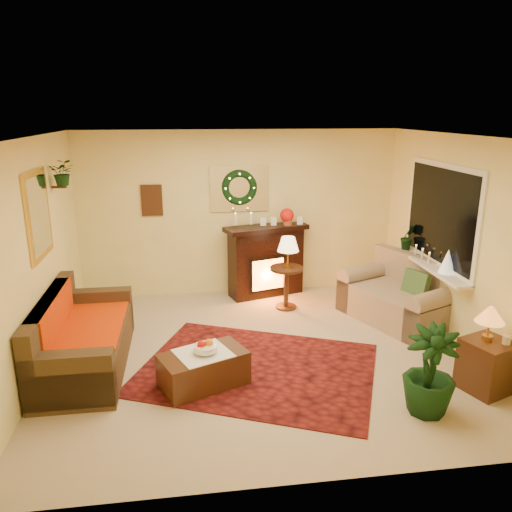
{
  "coord_description": "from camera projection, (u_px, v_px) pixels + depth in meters",
  "views": [
    {
      "loc": [
        -0.82,
        -5.49,
        2.88
      ],
      "look_at": [
        0.0,
        0.35,
        1.15
      ],
      "focal_mm": 35.0,
      "sensor_mm": 36.0,
      "label": 1
    }
  ],
  "objects": [
    {
      "name": "floor",
      "position": [
        260.0,
        353.0,
        6.13
      ],
      "size": [
        5.0,
        5.0,
        0.0
      ],
      "primitive_type": "plane",
      "color": "beige",
      "rests_on": "ground"
    },
    {
      "name": "ceiling",
      "position": [
        260.0,
        137.0,
        5.4
      ],
      "size": [
        5.0,
        5.0,
        0.0
      ],
      "primitive_type": "plane",
      "color": "white",
      "rests_on": "ground"
    },
    {
      "name": "wall_back",
      "position": [
        239.0,
        214.0,
        7.9
      ],
      "size": [
        5.0,
        5.0,
        0.0
      ],
      "primitive_type": "plane",
      "color": "#EFD88C",
      "rests_on": "ground"
    },
    {
      "name": "wall_front",
      "position": [
        306.0,
        336.0,
        3.63
      ],
      "size": [
        5.0,
        5.0,
        0.0
      ],
      "primitive_type": "plane",
      "color": "#EFD88C",
      "rests_on": "ground"
    },
    {
      "name": "wall_left",
      "position": [
        34.0,
        261.0,
        5.43
      ],
      "size": [
        4.5,
        4.5,
        0.0
      ],
      "primitive_type": "plane",
      "color": "#EFD88C",
      "rests_on": "ground"
    },
    {
      "name": "wall_right",
      "position": [
        462.0,
        244.0,
        6.1
      ],
      "size": [
        4.5,
        4.5,
        0.0
      ],
      "primitive_type": "plane",
      "color": "#EFD88C",
      "rests_on": "ground"
    },
    {
      "name": "area_rug",
      "position": [
        257.0,
        369.0,
        5.76
      ],
      "size": [
        3.17,
        2.83,
        0.01
      ],
      "primitive_type": "cube",
      "rotation": [
        0.0,
        0.0,
        -0.41
      ],
      "color": "#51050E",
      "rests_on": "floor"
    },
    {
      "name": "sofa",
      "position": [
        85.0,
        332.0,
        5.73
      ],
      "size": [
        0.89,
        2.0,
        0.86
      ],
      "primitive_type": "cube",
      "rotation": [
        0.0,
        0.0,
        0.0
      ],
      "color": "#4B3222",
      "rests_on": "floor"
    },
    {
      "name": "red_throw",
      "position": [
        85.0,
        325.0,
        5.85
      ],
      "size": [
        0.88,
        1.43,
        0.02
      ],
      "primitive_type": "cube",
      "color": "red",
      "rests_on": "sofa"
    },
    {
      "name": "fireplace",
      "position": [
        266.0,
        262.0,
        7.97
      ],
      "size": [
        1.22,
        0.69,
        1.07
      ],
      "primitive_type": "cube",
      "rotation": [
        0.0,
        0.0,
        0.29
      ],
      "color": "black",
      "rests_on": "floor"
    },
    {
      "name": "poinsettia",
      "position": [
        287.0,
        215.0,
        7.78
      ],
      "size": [
        0.22,
        0.22,
        0.22
      ],
      "primitive_type": "sphere",
      "color": "red",
      "rests_on": "fireplace"
    },
    {
      "name": "mantel_candle_a",
      "position": [
        236.0,
        219.0,
        7.67
      ],
      "size": [
        0.06,
        0.06,
        0.17
      ],
      "primitive_type": "cylinder",
      "color": "white",
      "rests_on": "fireplace"
    },
    {
      "name": "mantel_candle_b",
      "position": [
        251.0,
        219.0,
        7.72
      ],
      "size": [
        0.06,
        0.06,
        0.17
      ],
      "primitive_type": "cylinder",
      "color": "#FBF1CD",
      "rests_on": "fireplace"
    },
    {
      "name": "mantel_mirror",
      "position": [
        239.0,
        189.0,
        7.77
      ],
      "size": [
        0.92,
        0.02,
        0.72
      ],
      "primitive_type": "cube",
      "color": "white",
      "rests_on": "wall_back"
    },
    {
      "name": "wreath",
      "position": [
        240.0,
        188.0,
        7.73
      ],
      "size": [
        0.55,
        0.11,
        0.55
      ],
      "primitive_type": "torus",
      "rotation": [
        1.57,
        0.0,
        0.0
      ],
      "color": "#194719",
      "rests_on": "wall_back"
    },
    {
      "name": "wall_art",
      "position": [
        152.0,
        200.0,
        7.64
      ],
      "size": [
        0.32,
        0.03,
        0.48
      ],
      "primitive_type": "cube",
      "color": "#381E11",
      "rests_on": "wall_back"
    },
    {
      "name": "gold_mirror",
      "position": [
        38.0,
        215.0,
        5.59
      ],
      "size": [
        0.03,
        0.84,
        1.0
      ],
      "primitive_type": "cube",
      "color": "gold",
      "rests_on": "wall_left"
    },
    {
      "name": "hanging_plant",
      "position": [
        64.0,
        185.0,
        6.26
      ],
      "size": [
        0.33,
        0.28,
        0.36
      ],
      "primitive_type": "imported",
      "color": "#194719",
      "rests_on": "wall_left"
    },
    {
      "name": "loveseat",
      "position": [
        398.0,
        293.0,
        6.98
      ],
      "size": [
        1.45,
        1.79,
        0.9
      ],
      "primitive_type": "cube",
      "rotation": [
        0.0,
        0.0,
        0.41
      ],
      "color": "#7B6750",
      "rests_on": "floor"
    },
    {
      "name": "window_frame",
      "position": [
        441.0,
        215.0,
        6.55
      ],
      "size": [
        0.03,
        1.86,
        1.36
      ],
      "primitive_type": "cube",
      "color": "white",
      "rests_on": "wall_right"
    },
    {
      "name": "window_glass",
      "position": [
        440.0,
        215.0,
        6.55
      ],
      "size": [
        0.02,
        1.7,
        1.22
      ],
      "primitive_type": "cube",
      "color": "black",
      "rests_on": "wall_right"
    },
    {
      "name": "window_sill",
      "position": [
        428.0,
        265.0,
        6.73
      ],
      "size": [
        0.22,
        1.86,
        0.04
      ],
      "primitive_type": "cube",
      "color": "white",
      "rests_on": "wall_right"
    },
    {
      "name": "mini_tree",
      "position": [
        448.0,
        262.0,
        6.29
      ],
      "size": [
        0.21,
        0.21,
        0.32
      ],
      "primitive_type": "cone",
      "color": "white",
      "rests_on": "window_sill"
    },
    {
      "name": "sill_plant",
      "position": [
        408.0,
        237.0,
        7.32
      ],
      "size": [
        0.28,
        0.23,
        0.52
      ],
      "primitive_type": "imported",
      "color": "#264E1D",
      "rests_on": "window_sill"
    },
    {
      "name": "side_table_round",
      "position": [
        286.0,
        287.0,
        7.47
      ],
      "size": [
        0.65,
        0.65,
        0.64
      ],
      "primitive_type": "cylinder",
      "rotation": [
        0.0,
        0.0,
        -0.4
      ],
      "color": "#341F14",
      "rests_on": "floor"
    },
    {
      "name": "lamp_cream",
      "position": [
        288.0,
        252.0,
        7.28
      ],
      "size": [
        0.31,
        0.31,
        0.48
      ],
      "primitive_type": "cone",
      "color": "#FFEDA3",
      "rests_on": "side_table_round"
    },
    {
      "name": "end_table_square",
      "position": [
        487.0,
        366.0,
        5.28
      ],
      "size": [
        0.59,
        0.59,
        0.56
      ],
      "primitive_type": "cube",
      "rotation": [
        0.0,
        0.0,
        0.36
      ],
      "color": "#452A17",
      "rests_on": "floor"
    },
    {
      "name": "lamp_tiffany",
      "position": [
        489.0,
        324.0,
        5.16
      ],
      "size": [
        0.3,
        0.3,
        0.44
      ],
      "primitive_type": "cone",
      "color": "orange",
      "rests_on": "end_table_square"
    },
    {
      "name": "coffee_table",
      "position": [
        203.0,
        368.0,
        5.37
      ],
      "size": [
        1.03,
        0.82,
        0.38
      ],
      "primitive_type": "cube",
      "rotation": [
        0.0,
        0.0,
        0.41
      ],
      "color": "#462011",
      "rests_on": "floor"
    },
    {
      "name": "fruit_bowl",
      "position": [
        205.0,
        348.0,
        5.3
      ],
      "size": [
        0.25,
        0.25,
        0.06
      ],
      "primitive_type": "cylinder",
      "color": "white",
      "rests_on": "coffee_table"
    },
    {
      "name": "floor_palm",
      "position": [
        430.0,
        371.0,
        4.83
      ],
      "size": [
        1.99,
        1.99,
        2.7
      ],
      "primitive_type": "imported",
      "rotation": [
        0.0,
        0.0,
        -0.4
      ],
      "color": "#2D612F",
      "rests_on": "floor"
    }
  ]
}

